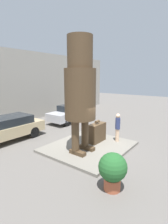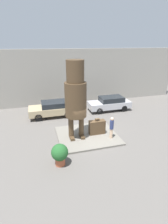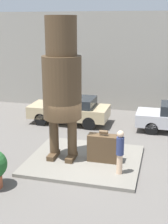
% 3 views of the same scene
% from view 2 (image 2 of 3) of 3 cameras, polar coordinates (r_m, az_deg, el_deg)
% --- Properties ---
extents(ground_plane, '(60.00, 60.00, 0.00)m').
position_cam_2_polar(ground_plane, '(13.76, 1.07, -7.89)').
color(ground_plane, '#605B56').
extents(pedestal, '(4.53, 3.99, 0.13)m').
position_cam_2_polar(pedestal, '(13.73, 1.07, -7.65)').
color(pedestal, slate).
rests_on(pedestal, ground_plane).
extents(building_backdrop, '(28.00, 0.60, 6.18)m').
position_cam_2_polar(building_backdrop, '(20.54, -5.82, 11.26)').
color(building_backdrop, gray).
rests_on(building_backdrop, ground_plane).
extents(statue_figure, '(1.53, 1.53, 5.65)m').
position_cam_2_polar(statue_figure, '(12.12, -2.76, 5.61)').
color(statue_figure, '#4C3823').
rests_on(statue_figure, pedestal).
extents(giant_suitcase, '(1.24, 0.49, 1.31)m').
position_cam_2_polar(giant_suitcase, '(13.64, 4.26, -4.93)').
color(giant_suitcase, '#4C3823').
rests_on(giant_suitcase, pedestal).
extents(tourist, '(0.29, 0.29, 1.68)m').
position_cam_2_polar(tourist, '(13.00, 9.00, -4.80)').
color(tourist, beige).
rests_on(tourist, pedestal).
extents(parked_car_tan, '(4.44, 1.87, 1.51)m').
position_cam_2_polar(parked_car_tan, '(17.29, -10.14, 1.16)').
color(parked_car_tan, tan).
rests_on(parked_car_tan, ground_plane).
extents(parked_car_silver, '(4.44, 1.73, 1.49)m').
position_cam_2_polar(parked_car_silver, '(18.78, 8.41, 2.88)').
color(parked_car_silver, '#B7B7BC').
rests_on(parked_car_silver, ground_plane).
extents(planter_pot, '(1.00, 1.00, 1.37)m').
position_cam_2_polar(planter_pot, '(10.57, -7.92, -13.27)').
color(planter_pot, '#AD5638').
rests_on(planter_pot, ground_plane).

